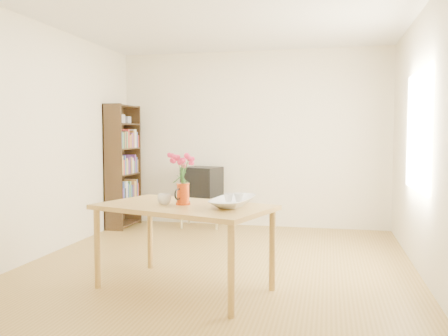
% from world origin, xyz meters
% --- Properties ---
extents(room, '(4.50, 4.50, 4.50)m').
position_xyz_m(room, '(0.03, 0.00, 1.30)').
color(room, olive).
rests_on(room, ground).
extents(table, '(1.67, 1.27, 0.75)m').
position_xyz_m(table, '(-0.11, -0.81, 0.67)').
color(table, olive).
rests_on(table, ground).
extents(tv_stand, '(0.60, 0.45, 0.46)m').
position_xyz_m(tv_stand, '(-0.70, 1.97, 0.39)').
color(tv_stand, tan).
rests_on(tv_stand, ground).
extents(bookshelf, '(0.28, 0.70, 1.80)m').
position_xyz_m(bookshelf, '(-1.85, 1.75, 0.84)').
color(bookshelf, black).
rests_on(bookshelf, ground).
extents(pitcher, '(0.13, 0.20, 0.19)m').
position_xyz_m(pitcher, '(-0.13, -0.78, 0.84)').
color(pitcher, '#C53C0B').
rests_on(pitcher, table).
extents(flowers, '(0.22, 0.22, 0.31)m').
position_xyz_m(flowers, '(-0.13, -0.79, 1.08)').
color(flowers, '#F2396C').
rests_on(flowers, pitcher).
extents(mug, '(0.14, 0.14, 0.09)m').
position_xyz_m(mug, '(-0.29, -0.82, 0.80)').
color(mug, white).
rests_on(mug, table).
extents(bowl, '(0.50, 0.50, 0.42)m').
position_xyz_m(bowl, '(0.32, -0.77, 0.96)').
color(bowl, white).
rests_on(bowl, table).
extents(teacup_a, '(0.08, 0.08, 0.06)m').
position_xyz_m(teacup_a, '(0.28, -0.77, 0.92)').
color(teacup_a, white).
rests_on(teacup_a, bowl).
extents(teacup_b, '(0.09, 0.09, 0.07)m').
position_xyz_m(teacup_b, '(0.36, -0.75, 0.92)').
color(teacup_b, white).
rests_on(teacup_b, bowl).
extents(television, '(0.59, 0.56, 0.43)m').
position_xyz_m(television, '(-0.70, 1.98, 0.68)').
color(television, black).
rests_on(television, tv_stand).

